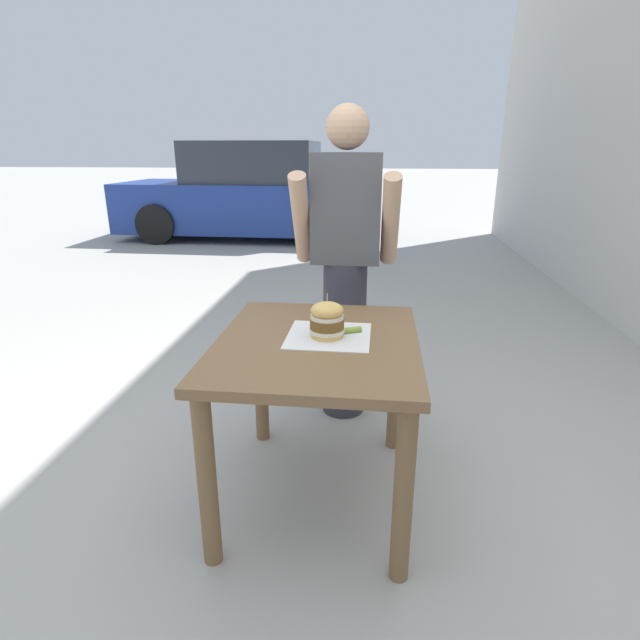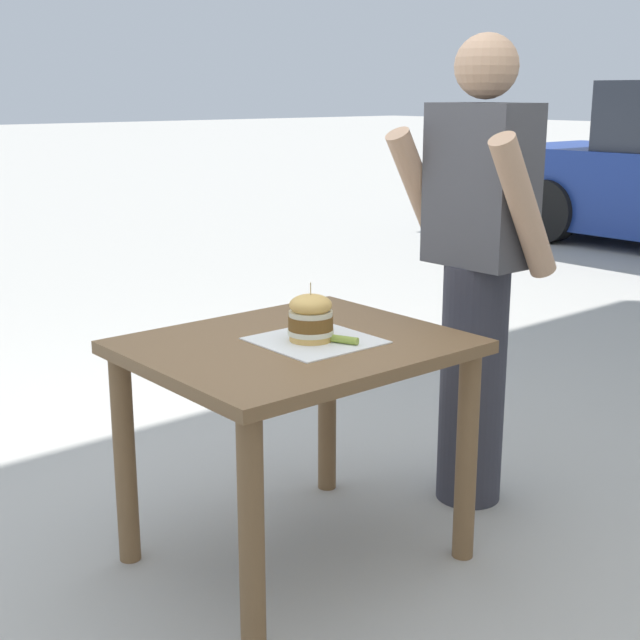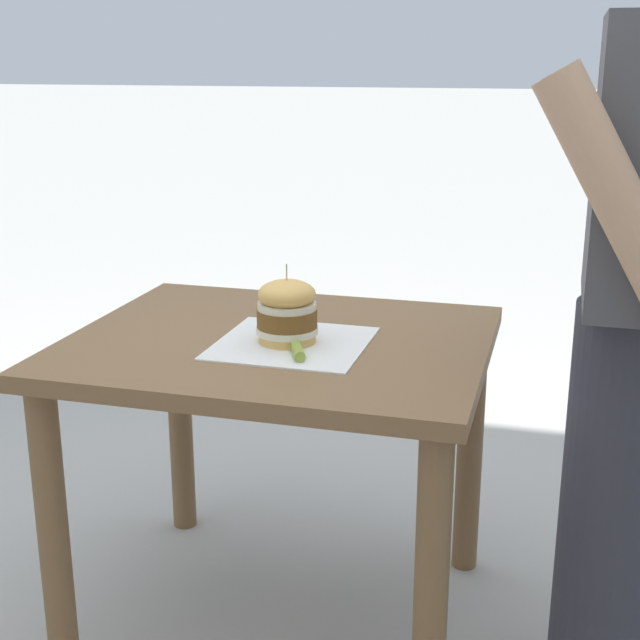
% 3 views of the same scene
% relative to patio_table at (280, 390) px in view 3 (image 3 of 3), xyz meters
% --- Properties ---
extents(ground_plane, '(80.00, 80.00, 0.00)m').
position_rel_patio_table_xyz_m(ground_plane, '(0.00, 0.00, -0.61)').
color(ground_plane, '#ADAAA3').
extents(patio_table, '(0.81, 0.97, 0.75)m').
position_rel_patio_table_xyz_m(patio_table, '(0.00, 0.00, 0.00)').
color(patio_table, brown).
rests_on(patio_table, ground).
extents(serving_paper, '(0.34, 0.34, 0.00)m').
position_rel_patio_table_xyz_m(serving_paper, '(0.04, 0.05, 0.14)').
color(serving_paper, white).
rests_on(serving_paper, patio_table).
extents(sandwich, '(0.14, 0.14, 0.18)m').
position_rel_patio_table_xyz_m(sandwich, '(0.04, 0.03, 0.21)').
color(sandwich, '#E5B25B').
rests_on(sandwich, serving_paper).
extents(pickle_spear, '(0.10, 0.06, 0.02)m').
position_rel_patio_table_xyz_m(pickle_spear, '(0.13, 0.08, 0.15)').
color(pickle_spear, '#8EA83D').
rests_on(pickle_spear, serving_paper).
extents(diner_across_table, '(0.55, 0.35, 1.69)m').
position_rel_patio_table_xyz_m(diner_across_table, '(0.06, 0.78, 0.27)').
color(diner_across_table, '#33333D').
rests_on(diner_across_table, ground).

